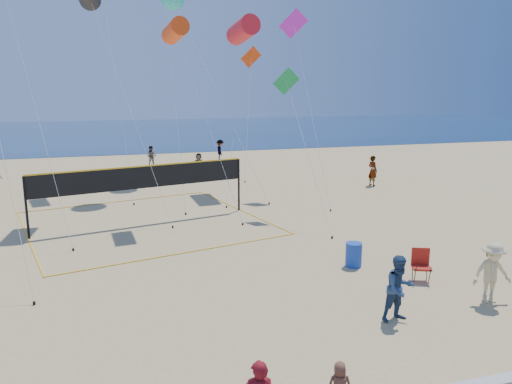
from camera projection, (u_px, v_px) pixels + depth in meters
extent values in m
plane|color=tan|center=(285.00, 355.00, 11.71)|extent=(120.00, 120.00, 0.00)
cube|color=#10274D|center=(136.00, 131.00, 69.87)|extent=(140.00, 50.00, 0.03)
imported|color=navy|center=(399.00, 288.00, 13.27)|extent=(0.94, 0.77, 1.81)
imported|color=#D1C08B|center=(492.00, 273.00, 14.39)|extent=(1.26, 0.85, 1.81)
imported|color=gray|center=(199.00, 164.00, 35.24)|extent=(1.52, 0.99, 1.57)
imported|color=gray|center=(373.00, 171.00, 31.50)|extent=(0.63, 0.80, 1.92)
imported|color=gray|center=(152.00, 156.00, 39.07)|extent=(0.94, 0.84, 1.62)
imported|color=gray|center=(220.00, 151.00, 41.64)|extent=(0.81, 1.26, 1.84)
cube|color=#A31C12|center=(421.00, 268.00, 16.02)|extent=(0.73, 0.70, 0.06)
cube|color=#A31C12|center=(420.00, 256.00, 16.18)|extent=(0.54, 0.27, 0.57)
cylinder|color=black|center=(415.00, 276.00, 15.89)|extent=(0.13, 0.27, 0.74)
cylinder|color=black|center=(412.00, 271.00, 16.29)|extent=(0.13, 0.27, 0.74)
cylinder|color=black|center=(430.00, 276.00, 15.84)|extent=(0.13, 0.27, 0.74)
cylinder|color=black|center=(427.00, 272.00, 16.24)|extent=(0.13, 0.27, 0.74)
cylinder|color=#1A42AF|center=(354.00, 255.00, 17.40)|extent=(0.64, 0.64, 0.85)
cylinder|color=black|center=(26.00, 208.00, 20.37)|extent=(0.10, 0.10, 2.62)
cylinder|color=black|center=(239.00, 185.00, 25.13)|extent=(0.10, 0.10, 2.62)
cube|color=black|center=(143.00, 178.00, 22.58)|extent=(9.57, 2.28, 0.98)
cube|color=yellow|center=(142.00, 166.00, 22.47)|extent=(9.57, 2.29, 0.06)
cube|color=yellow|center=(185.00, 253.00, 18.85)|extent=(9.77, 2.35, 0.02)
cube|color=yellow|center=(117.00, 202.00, 27.19)|extent=(9.77, 2.35, 0.02)
cylinder|color=silver|center=(33.00, 99.00, 18.87)|extent=(2.25, 2.71, 11.35)
cylinder|color=black|center=(73.00, 250.00, 19.09)|extent=(0.08, 0.08, 0.10)
cylinder|color=silver|center=(130.00, 108.00, 22.44)|extent=(3.06, 3.78, 10.34)
cylinder|color=black|center=(173.00, 227.00, 22.17)|extent=(0.08, 0.08, 0.10)
cylinder|color=#F44711|center=(175.00, 31.00, 22.15)|extent=(1.06, 2.06, 1.08)
cylinder|color=silver|center=(209.00, 128.00, 22.40)|extent=(2.52, 2.11, 8.55)
cylinder|color=black|center=(243.00, 224.00, 22.65)|extent=(0.08, 0.08, 0.10)
cylinder|color=silver|center=(4.00, 159.00, 14.89)|extent=(1.43, 3.30, 8.01)
cylinder|color=black|center=(34.00, 303.00, 14.37)|extent=(0.08, 0.08, 0.10)
cube|color=green|center=(286.00, 81.00, 23.95)|extent=(1.13, 0.74, 1.31)
cylinder|color=silver|center=(307.00, 154.00, 22.29)|extent=(0.30, 5.04, 6.38)
cylinder|color=black|center=(332.00, 237.00, 20.64)|extent=(0.08, 0.08, 0.10)
cube|color=#F029DE|center=(293.00, 24.00, 28.23)|extent=(1.58, 0.62, 1.66)
cylinder|color=silver|center=(311.00, 112.00, 26.70)|extent=(0.12, 5.45, 9.62)
cylinder|color=black|center=(331.00, 210.00, 25.16)|extent=(0.08, 0.08, 0.10)
cylinder|color=silver|center=(171.00, 66.00, 26.44)|extent=(0.02, 7.36, 14.34)
cylinder|color=black|center=(186.00, 214.00, 24.48)|extent=(0.08, 0.08, 0.10)
cylinder|color=silver|center=(216.00, 91.00, 29.38)|extent=(3.57, 9.48, 11.77)
cylinder|color=black|center=(269.00, 203.00, 26.65)|extent=(0.08, 0.08, 0.10)
cylinder|color=silver|center=(117.00, 87.00, 27.79)|extent=(0.96, 5.77, 12.21)
cylinder|color=black|center=(134.00, 204.00, 26.49)|extent=(0.08, 0.08, 0.10)
cube|color=#F44711|center=(251.00, 57.00, 36.05)|extent=(1.59, 0.23, 1.57)
cylinder|color=silver|center=(248.00, 116.00, 34.37)|extent=(1.83, 4.87, 8.22)
cylinder|color=black|center=(245.00, 182.00, 32.69)|extent=(0.08, 0.08, 0.10)
cylinder|color=red|center=(243.00, 30.00, 29.37)|extent=(1.43, 2.95, 1.57)
cylinder|color=silver|center=(235.00, 113.00, 27.63)|extent=(2.32, 5.12, 9.38)
cylinder|color=black|center=(227.00, 207.00, 25.88)|extent=(0.08, 0.08, 0.10)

